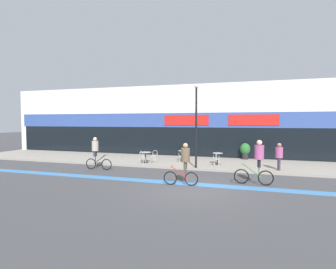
% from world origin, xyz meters
% --- Properties ---
extents(ground_plane, '(120.00, 120.00, 0.00)m').
position_xyz_m(ground_plane, '(0.00, 0.00, 0.00)').
color(ground_plane, '#424244').
extents(sidewalk_slab, '(40.00, 5.50, 0.12)m').
position_xyz_m(sidewalk_slab, '(0.00, 7.25, 0.06)').
color(sidewalk_slab, gray).
rests_on(sidewalk_slab, ground).
extents(storefront_facade, '(40.00, 4.06, 6.08)m').
position_xyz_m(storefront_facade, '(0.00, 11.97, 3.02)').
color(storefront_facade, silver).
rests_on(storefront_facade, ground).
extents(bike_lane_stripe, '(36.00, 0.70, 0.01)m').
position_xyz_m(bike_lane_stripe, '(0.00, 1.04, 0.00)').
color(bike_lane_stripe, '#3D7AB7').
rests_on(bike_lane_stripe, ground).
extents(bistro_table_0, '(0.80, 0.80, 0.74)m').
position_xyz_m(bistro_table_0, '(-4.55, 5.75, 0.66)').
color(bistro_table_0, black).
rests_on(bistro_table_0, sidewalk_slab).
extents(bistro_table_1, '(0.76, 0.76, 0.76)m').
position_xyz_m(bistro_table_1, '(-2.21, 7.34, 0.66)').
color(bistro_table_1, black).
rests_on(bistro_table_1, sidewalk_slab).
extents(bistro_table_2, '(0.68, 0.68, 0.76)m').
position_xyz_m(bistro_table_2, '(0.36, 6.56, 0.66)').
color(bistro_table_2, black).
rests_on(bistro_table_2, sidewalk_slab).
extents(cafe_chair_0_near, '(0.44, 0.60, 0.90)m').
position_xyz_m(cafe_chair_0_near, '(-4.56, 5.12, 0.64)').
color(cafe_chair_0_near, '#B7B2AD').
rests_on(cafe_chair_0_near, sidewalk_slab).
extents(cafe_chair_0_side, '(0.59, 0.44, 0.90)m').
position_xyz_m(cafe_chair_0_side, '(-3.92, 5.74, 0.64)').
color(cafe_chair_0_side, '#B7B2AD').
rests_on(cafe_chair_0_side, sidewalk_slab).
extents(cafe_chair_1_near, '(0.45, 0.60, 0.90)m').
position_xyz_m(cafe_chair_1_near, '(-2.20, 6.71, 0.64)').
color(cafe_chair_1_near, '#B7B2AD').
rests_on(cafe_chair_1_near, sidewalk_slab).
extents(cafe_chair_2_near, '(0.42, 0.58, 0.90)m').
position_xyz_m(cafe_chair_2_near, '(0.35, 5.94, 0.64)').
color(cafe_chair_2_near, '#B7B2AD').
rests_on(cafe_chair_2_near, sidewalk_slab).
extents(planter_pot, '(0.75, 0.75, 1.24)m').
position_xyz_m(planter_pot, '(2.09, 9.58, 0.81)').
color(planter_pot, '#232326').
rests_on(planter_pot, sidewalk_slab).
extents(lamp_post, '(0.26, 0.26, 5.19)m').
position_xyz_m(lamp_post, '(-0.78, 4.78, 3.12)').
color(lamp_post, black).
rests_on(lamp_post, sidewalk_slab).
extents(cyclist_0, '(1.74, 0.51, 2.03)m').
position_xyz_m(cyclist_0, '(-6.76, 3.02, 1.14)').
color(cyclist_0, black).
rests_on(cyclist_0, ground).
extents(cyclist_1, '(1.65, 0.53, 2.00)m').
position_xyz_m(cyclist_1, '(-0.53, 0.66, 1.16)').
color(cyclist_1, black).
rests_on(cyclist_1, ground).
extents(cyclist_2, '(1.82, 0.50, 2.14)m').
position_xyz_m(cyclist_2, '(2.76, 1.80, 1.21)').
color(cyclist_2, black).
rests_on(cyclist_2, ground).
extents(pedestrian_near_end, '(0.45, 0.45, 1.61)m').
position_xyz_m(pedestrian_near_end, '(4.08, 5.48, 1.08)').
color(pedestrian_near_end, '#382D47').
rests_on(pedestrian_near_end, sidewalk_slab).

